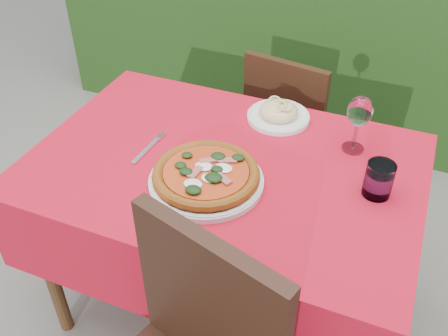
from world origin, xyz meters
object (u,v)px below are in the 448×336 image
at_px(pasta_plate, 279,113).
at_px(fork, 146,151).
at_px(water_glass, 378,181).
at_px(wine_glass, 360,114).
at_px(pizza_plate, 206,176).
at_px(chair_far, 290,125).

distance_m(pasta_plate, fork, 0.50).
xyz_separation_m(water_glass, wine_glass, (-0.11, 0.20, 0.09)).
distance_m(water_glass, fork, 0.75).
height_order(pasta_plate, fork, pasta_plate).
bearing_deg(wine_glass, pasta_plate, 163.80).
bearing_deg(water_glass, wine_glass, 118.37).
bearing_deg(fork, pasta_plate, 49.07).
relative_size(pizza_plate, water_glass, 3.49).
bearing_deg(chair_far, fork, 77.08).
relative_size(water_glass, fork, 0.52).
bearing_deg(chair_far, pizza_plate, 95.90).
height_order(chair_far, fork, chair_far).
bearing_deg(pizza_plate, fork, 163.54).
height_order(pasta_plate, water_glass, water_glass).
bearing_deg(pasta_plate, fork, -133.91).
bearing_deg(pizza_plate, pasta_plate, 78.06).
bearing_deg(water_glass, chair_far, 123.58).
distance_m(pizza_plate, water_glass, 0.51).
bearing_deg(wine_glass, pizza_plate, -137.15).
height_order(wine_glass, fork, wine_glass).
height_order(chair_far, water_glass, water_glass).
distance_m(pizza_plate, wine_glass, 0.53).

